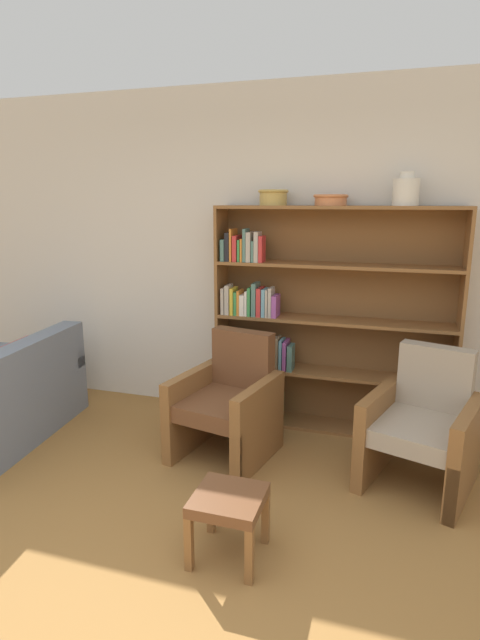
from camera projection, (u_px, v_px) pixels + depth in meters
The scene contains 8 objects.
wall_back at pixel (275, 257), 4.17m from camera, with size 12.00×0.06×2.75m.
bookshelf at pixel (309, 325), 4.03m from camera, with size 1.89×0.30×1.80m.
bowl_cream at pixel (273, 197), 3.87m from camera, with size 0.24×0.24×0.12m.
bowl_terracotta at pixel (331, 199), 3.75m from camera, with size 0.26×0.26×0.08m.
vase_tall at pixel (406, 191), 3.58m from camera, with size 0.19×0.19×0.24m.
armchair_leather at pixel (228, 403), 3.65m from camera, with size 0.77×0.80×0.89m.
armchair_cushioned at pixel (422, 427), 3.27m from camera, with size 0.82×0.84×0.89m.
footstool at pixel (229, 506), 2.58m from camera, with size 0.36×0.36×0.36m.
Camera 1 is at (0.96, -1.27, 1.83)m, focal length 28.00 mm.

